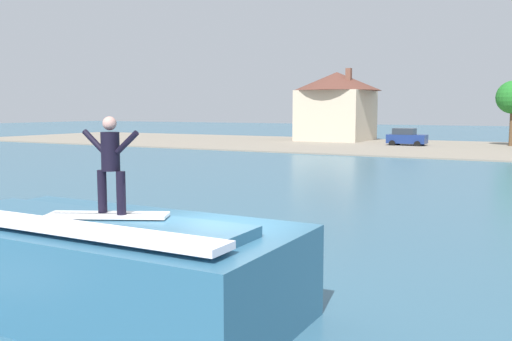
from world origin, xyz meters
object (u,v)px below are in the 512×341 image
Objects in this scene: house_with_chimney at (336,103)px; surfer at (111,160)px; wave_crest at (108,265)px; car_near_shore at (406,137)px; surfboard at (108,215)px.

surfer is at bearing -73.82° from house_with_chimney.
wave_crest reaches higher than car_near_shore.
wave_crest is 4.21× the size of surfer.
surfer reaches higher than wave_crest.
house_with_chimney reaches higher than surfer.
wave_crest is at bearing 137.02° from surfboard.
surfboard is at bearing -159.61° from surfer.
surfboard is 0.98m from surfer.
house_with_chimney is at bearing 105.86° from wave_crest.
surfer is (0.07, 0.03, 0.98)m from surfboard.
surfer is at bearing -82.60° from car_near_shore.
house_with_chimney is (-9.59, 5.40, 3.62)m from car_near_shore.
car_near_shore is (-6.44, 50.14, -0.97)m from surfboard.
wave_crest is 50.20m from car_near_shore.
car_near_shore is 0.37× the size of house_with_chimney.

